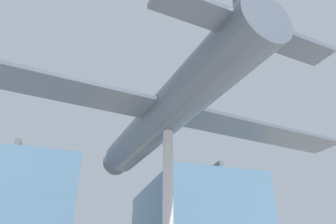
{
  "coord_description": "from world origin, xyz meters",
  "views": [
    {
      "loc": [
        -4.26,
        -13.11,
        1.54
      ],
      "look_at": [
        0.0,
        0.0,
        8.67
      ],
      "focal_mm": 35.0,
      "sensor_mm": 36.0,
      "label": 1
    }
  ],
  "objects": [
    {
      "name": "support_pylon_central",
      "position": [
        0.0,
        0.0,
        3.83
      ],
      "size": [
        0.45,
        0.45,
        7.67
      ],
      "color": "#B7B7BC",
      "rests_on": "ground_plane"
    },
    {
      "name": "suspended_airplane",
      "position": [
        -0.04,
        0.29,
        8.68
      ],
      "size": [
        21.29,
        15.73,
        3.23
      ],
      "rotation": [
        0.0,
        0.0,
        0.13
      ],
      "color": "#4C5666",
      "rests_on": "support_pylon_central"
    }
  ]
}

